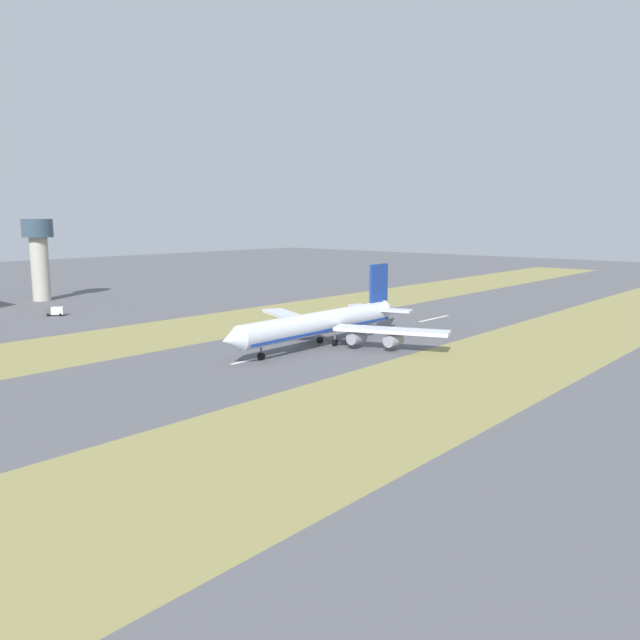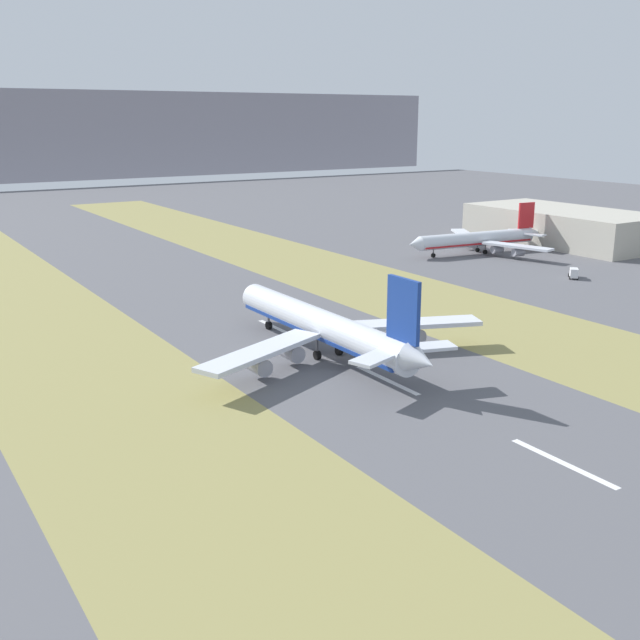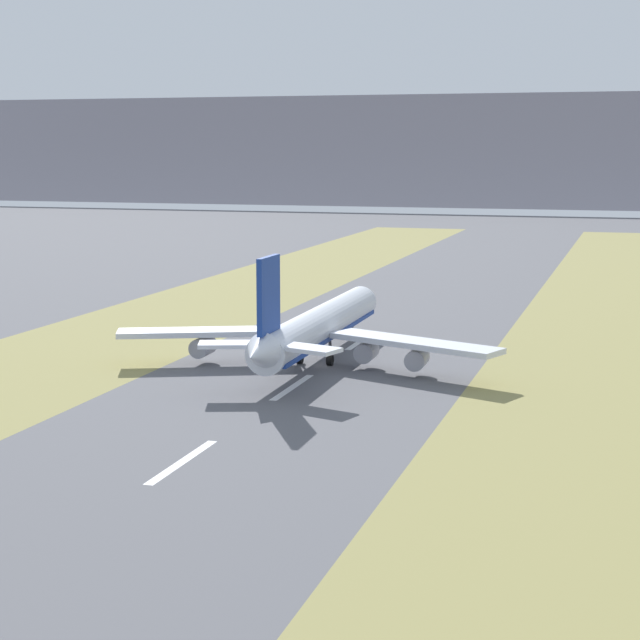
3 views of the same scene
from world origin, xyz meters
name	(u,v)px [view 2 (image 2 of 3)]	position (x,y,z in m)	size (l,w,h in m)	color
ground_plane	(337,356)	(0.00, 0.00, 0.00)	(800.00, 800.00, 0.00)	#56565B
grass_median_west	(115,400)	(-45.00, 0.00, 0.00)	(40.00, 600.00, 0.01)	olive
grass_median_east	(499,324)	(45.00, 0.00, 0.00)	(40.00, 600.00, 0.01)	olive
centreline_dash_near	(563,463)	(0.00, -56.56, 0.01)	(1.20, 18.00, 0.01)	silver
centreline_dash_mid	(387,380)	(0.00, -16.56, 0.01)	(1.20, 18.00, 0.01)	silver
centreline_dash_far	(279,329)	(0.00, 23.44, 0.01)	(1.20, 18.00, 0.01)	silver
airplane_main_jet	(325,327)	(-1.74, 1.53, 6.02)	(64.13, 67.04, 20.20)	silver
terminal_building	(563,226)	(150.68, 71.00, 6.30)	(36.00, 71.96, 12.61)	#B2AD9E
airplane_parked_apron	(480,239)	(107.25, 70.75, 5.00)	(55.79, 52.90, 16.78)	silver
service_truck	(574,273)	(100.97, 24.84, 1.67)	(5.83, 5.76, 3.10)	#4C4C51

